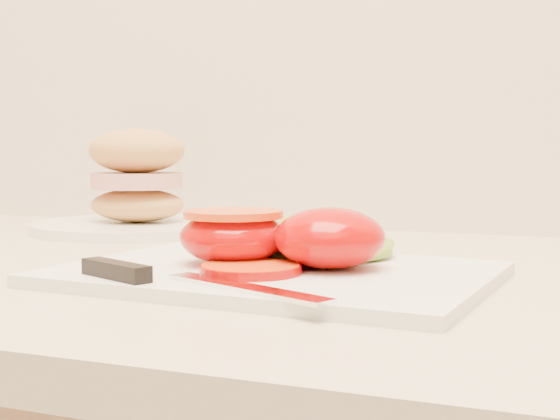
% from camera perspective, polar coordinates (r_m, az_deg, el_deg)
% --- Properties ---
extents(cutting_board, '(0.34, 0.26, 0.01)m').
position_cam_1_polar(cutting_board, '(0.62, -0.35, -4.71)').
color(cutting_board, silver).
rests_on(cutting_board, counter).
extents(tomato_half_dome, '(0.09, 0.09, 0.05)m').
position_cam_1_polar(tomato_half_dome, '(0.61, 3.64, -2.05)').
color(tomato_half_dome, '#B10702').
rests_on(tomato_half_dome, cutting_board).
extents(tomato_half_cut, '(0.09, 0.09, 0.04)m').
position_cam_1_polar(tomato_half_cut, '(0.63, -3.43, -1.82)').
color(tomato_half_cut, '#B10702').
rests_on(tomato_half_cut, cutting_board).
extents(tomato_slice_0, '(0.07, 0.07, 0.01)m').
position_cam_1_polar(tomato_slice_0, '(0.59, -2.17, -4.33)').
color(tomato_slice_0, '#F75B23').
rests_on(tomato_slice_0, cutting_board).
extents(lettuce_leaf_0, '(0.16, 0.11, 0.03)m').
position_cam_1_polar(lettuce_leaf_0, '(0.68, 1.18, -2.19)').
color(lettuce_leaf_0, '#83AF2E').
rests_on(lettuce_leaf_0, cutting_board).
extents(lettuce_leaf_1, '(0.12, 0.11, 0.02)m').
position_cam_1_polar(lettuce_leaf_1, '(0.67, 4.54, -2.64)').
color(lettuce_leaf_1, '#83AF2E').
rests_on(lettuce_leaf_1, cutting_board).
extents(knife, '(0.21, 0.07, 0.01)m').
position_cam_1_polar(knife, '(0.55, -8.46, -4.85)').
color(knife, silver).
rests_on(knife, cutting_board).
extents(sandwich_plate, '(0.26, 0.26, 0.13)m').
position_cam_1_polar(sandwich_plate, '(0.99, -10.40, 1.17)').
color(sandwich_plate, white).
rests_on(sandwich_plate, counter).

